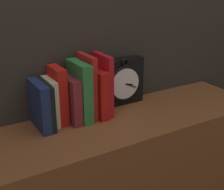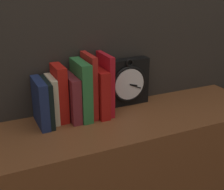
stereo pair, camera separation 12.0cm
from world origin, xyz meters
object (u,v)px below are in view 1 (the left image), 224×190
Objects in this scene: book_slot3_red at (58,95)px; book_slot5_green at (80,91)px; book_slot0_navy at (40,106)px; book_slot8_red at (103,84)px; book_slot6_red at (87,86)px; clock at (122,82)px; book_slot7_red at (96,92)px; book_slot1_black at (46,105)px; book_slot4_maroon at (70,99)px; book_slot2_cream at (51,102)px.

book_slot5_green reaches higher than book_slot3_red.
book_slot8_red reaches higher than book_slot0_navy.
book_slot8_red is (0.19, -0.01, 0.01)m from book_slot3_red.
book_slot3_red is at bearing 176.12° from book_slot8_red.
book_slot6_red is 1.02× the size of book_slot8_red.
clock is 0.97× the size of book_slot3_red.
book_slot3_red is at bearing 172.75° from book_slot7_red.
book_slot6_red is (0.18, 0.01, 0.04)m from book_slot1_black.
book_slot7_red is at bearing -1.80° from book_slot4_maroon.
book_slot8_red is (0.25, 0.00, 0.04)m from book_slot1_black.
book_slot6_red reaches higher than book_slot8_red.
book_slot6_red reaches higher than book_slot2_cream.
book_slot2_cream is at bearing 176.75° from book_slot6_red.
book_slot2_cream is 0.04m from book_slot3_red.
clock is at bearing 5.11° from book_slot3_red.
book_slot0_navy is 1.00× the size of book_slot2_cream.
book_slot5_green is at bearing -12.81° from book_slot3_red.
book_slot3_red is 0.95× the size of book_slot5_green.
book_slot2_cream reaches higher than book_slot4_maroon.
book_slot0_navy is at bearing 179.68° from book_slot7_red.
book_slot3_red is 0.05m from book_slot4_maroon.
book_slot4_maroon is at bearing 1.04° from book_slot0_navy.
book_slot5_green is at bearing -168.33° from clock.
clock is 1.09× the size of book_slot7_red.
book_slot6_red is at bearing 165.81° from book_slot7_red.
book_slot6_red is 0.07m from book_slot8_red.
book_slot6_red is 1.31× the size of book_slot7_red.
clock is 1.19× the size of book_slot4_maroon.
book_slot1_black is 0.10m from book_slot4_maroon.
book_slot8_red reaches higher than book_slot2_cream.
book_slot6_red reaches higher than book_slot3_red.
clock is at bearing 4.99° from book_slot2_cream.
clock reaches higher than book_slot0_navy.
book_slot5_green reaches higher than book_slot1_black.
book_slot7_red is (0.07, -0.00, -0.02)m from book_slot5_green.
book_slot7_red is (0.21, -0.00, 0.01)m from book_slot1_black.
book_slot2_cream is (0.05, 0.02, 0.00)m from book_slot0_navy.
book_slot2_cream is 0.12m from book_slot5_green.
book_slot6_red reaches higher than clock.
book_slot3_red is at bearing 12.70° from book_slot0_navy.
book_slot2_cream is 0.16m from book_slot6_red.
book_slot4_maroon is at bearing -176.07° from book_slot6_red.
book_slot3_red is 0.16m from book_slot7_red.
book_slot2_cream is 0.77× the size of book_slot5_green.
book_slot5_green reaches higher than book_slot2_cream.
book_slot4_maroon is 0.92× the size of book_slot7_red.
clock is 0.31m from book_slot3_red.
book_slot0_navy is at bearing 179.87° from book_slot5_green.
book_slot2_cream is at bearing 18.25° from book_slot0_navy.
book_slot8_red is at bearing -1.65° from book_slot6_red.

